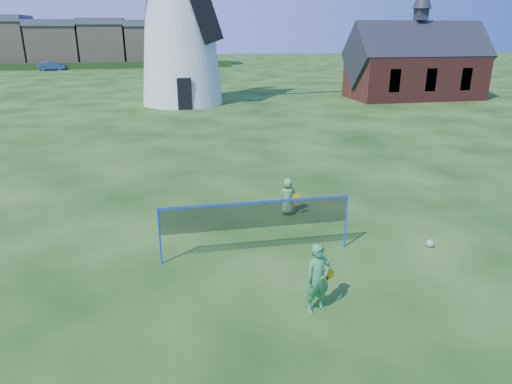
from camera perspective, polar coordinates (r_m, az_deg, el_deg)
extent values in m
plane|color=black|center=(12.79, -0.45, -7.14)|extent=(220.00, 220.00, 0.00)
cube|color=black|center=(35.75, -8.83, 11.90)|extent=(1.07, 0.13, 2.36)
cube|color=black|center=(36.11, -9.24, 18.61)|extent=(0.75, 0.13, 0.96)
cube|color=maroon|center=(43.91, 18.99, 13.34)|extent=(11.06, 5.53, 3.69)
cube|color=#2D3035|center=(43.78, 19.26, 15.73)|extent=(11.61, 5.63, 5.63)
cube|color=#2D3035|center=(43.75, 19.76, 19.99)|extent=(0.92, 0.92, 0.92)
cube|color=black|center=(39.99, 16.81, 13.06)|extent=(0.92, 0.09, 1.84)
cube|color=black|center=(41.58, 20.85, 12.84)|extent=(0.92, 0.09, 1.84)
cube|color=black|center=(43.35, 24.57, 12.59)|extent=(0.92, 0.09, 1.84)
cylinder|color=blue|center=(11.98, -11.85, -5.40)|extent=(0.05, 0.05, 1.55)
cylinder|color=blue|center=(12.85, 11.04, -3.59)|extent=(0.05, 0.05, 1.55)
cube|color=black|center=(12.02, 0.02, -2.92)|extent=(5.00, 0.02, 0.70)
cube|color=blue|center=(11.89, 0.02, -1.27)|extent=(5.00, 0.02, 0.06)
imported|color=#398F52|center=(9.95, 7.66, -10.57)|extent=(0.63, 0.48, 1.55)
cylinder|color=#E9AC0C|center=(10.19, 8.85, -9.98)|extent=(0.28, 0.02, 0.28)
cube|color=#E9AC0C|center=(10.28, 8.80, -10.81)|extent=(0.03, 0.02, 0.20)
imported|color=#5D9B4B|center=(15.01, 3.97, -0.53)|extent=(0.61, 0.41, 1.22)
cylinder|color=#E9AC0C|center=(14.87, 5.01, -0.71)|extent=(0.28, 0.02, 0.28)
cube|color=#E9AC0C|center=(14.93, 4.99, -1.32)|extent=(0.03, 0.02, 0.20)
sphere|color=green|center=(13.77, 20.75, -5.98)|extent=(0.22, 0.22, 0.22)
cube|color=#9B8967|center=(86.74, -28.58, 15.69)|extent=(7.10, 8.00, 6.93)
cube|color=#4C4C54|center=(86.72, -29.02, 18.28)|extent=(7.40, 8.40, 1.00)
cube|color=#9B8967|center=(84.93, -23.48, 16.16)|extent=(7.50, 8.00, 6.29)
cube|color=#4C4C54|center=(84.90, -23.82, 18.60)|extent=(7.80, 8.40, 1.00)
cube|color=#9B8967|center=(83.79, -18.30, 16.82)|extent=(6.80, 8.00, 6.54)
cube|color=#4C4C54|center=(83.76, -18.59, 19.38)|extent=(7.10, 8.40, 1.00)
cube|color=#9B8967|center=(83.30, -13.04, 17.17)|extent=(7.34, 8.00, 6.26)
cube|color=#4C4C54|center=(83.27, -13.24, 19.65)|extent=(7.64, 8.40, 1.00)
cube|color=#9B8967|center=(83.46, -7.74, 17.76)|extent=(6.85, 8.00, 7.10)
cube|color=#4C4C54|center=(83.45, -7.87, 20.54)|extent=(7.15, 8.40, 1.00)
cube|color=#193814|center=(79.93, -26.37, 13.74)|extent=(62.00, 0.80, 1.00)
imported|color=navy|center=(77.83, -23.99, 14.07)|extent=(4.02, 1.84, 1.28)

